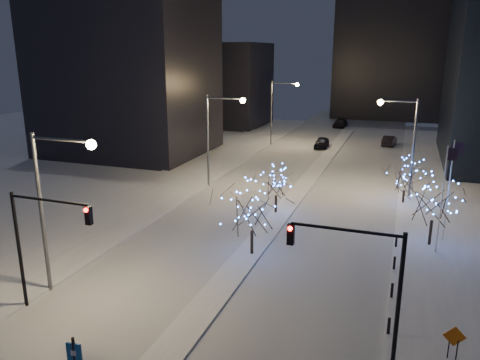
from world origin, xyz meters
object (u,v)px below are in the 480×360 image
at_px(car_far, 340,123).
at_px(traffic_signal_east, 364,275).
at_px(street_lamp_w_far, 278,104).
at_px(traffic_signal_west, 39,234).
at_px(car_near, 322,143).
at_px(construction_sign, 454,339).
at_px(street_lamp_w_mid, 217,128).
at_px(car_mid, 389,141).
at_px(holiday_tree_plaza_far, 405,177).
at_px(holiday_tree_plaza_near, 434,198).
at_px(holiday_tree_median_far, 276,182).
at_px(street_lamp_w_near, 53,193).
at_px(street_lamp_east, 405,135).
at_px(holiday_tree_median_near, 252,207).

bearing_deg(car_far, traffic_signal_east, -78.27).
height_order(street_lamp_w_far, traffic_signal_east, street_lamp_w_far).
relative_size(traffic_signal_west, car_near, 1.45).
xyz_separation_m(traffic_signal_west, construction_sign, (21.62, 2.86, -3.55)).
xyz_separation_m(street_lamp_w_mid, car_mid, (16.80, 30.67, -5.71)).
relative_size(car_far, construction_sign, 3.08).
bearing_deg(car_mid, holiday_tree_plaza_far, 102.38).
xyz_separation_m(street_lamp_w_mid, street_lamp_w_far, (0.00, 25.00, 0.00)).
distance_m(street_lamp_w_mid, car_near, 26.77).
height_order(car_near, holiday_tree_plaza_near, holiday_tree_plaza_near).
bearing_deg(holiday_tree_plaza_near, holiday_tree_median_far, 166.22).
bearing_deg(holiday_tree_plaza_far, traffic_signal_west, -124.51).
relative_size(car_near, holiday_tree_plaza_near, 0.76).
height_order(street_lamp_w_mid, street_lamp_w_far, same).
xyz_separation_m(car_mid, holiday_tree_plaza_near, (4.74, -40.32, 3.12)).
xyz_separation_m(street_lamp_w_near, street_lamp_w_mid, (0.00, 25.00, 0.00)).
xyz_separation_m(street_lamp_east, holiday_tree_plaza_near, (2.51, -12.64, -2.54)).
xyz_separation_m(car_near, holiday_tree_plaza_near, (14.48, -34.84, 3.09)).
height_order(car_far, holiday_tree_plaza_near, holiday_tree_plaza_near).
height_order(street_lamp_w_mid, car_far, street_lamp_w_mid).
distance_m(car_far, holiday_tree_median_far, 53.32).
distance_m(street_lamp_w_mid, car_far, 47.66).
xyz_separation_m(street_lamp_east, car_mid, (-2.22, 27.67, -5.66)).
bearing_deg(traffic_signal_east, car_mid, 91.09).
height_order(traffic_signal_east, holiday_tree_median_far, traffic_signal_east).
height_order(holiday_tree_median_near, construction_sign, holiday_tree_median_near).
relative_size(street_lamp_w_mid, car_near, 2.08).
height_order(car_mid, holiday_tree_plaza_near, holiday_tree_plaza_near).
xyz_separation_m(traffic_signal_west, car_mid, (16.30, 57.68, -3.97)).
bearing_deg(car_near, traffic_signal_east, -80.05).
bearing_deg(construction_sign, traffic_signal_west, -176.62).
xyz_separation_m(holiday_tree_plaza_near, holiday_tree_plaza_far, (-2.10, 10.19, -1.15)).
relative_size(street_lamp_east, traffic_signal_west, 1.43).
bearing_deg(construction_sign, street_lamp_w_mid, 128.34).
distance_m(holiday_tree_median_far, construction_sign, 22.45).
bearing_deg(holiday_tree_plaza_far, car_far, 105.21).
relative_size(car_mid, construction_sign, 2.73).
bearing_deg(traffic_signal_east, street_lamp_w_near, 176.79).
bearing_deg(holiday_tree_median_far, holiday_tree_median_near, -85.30).
height_order(car_far, construction_sign, construction_sign).
distance_m(holiday_tree_median_near, holiday_tree_plaza_far, 19.31).
xyz_separation_m(traffic_signal_east, car_near, (-10.82, 51.20, -3.94)).
distance_m(street_lamp_w_near, holiday_tree_median_far, 20.70).
relative_size(street_lamp_w_far, car_mid, 2.09).
bearing_deg(holiday_tree_plaza_near, car_mid, 96.70).
relative_size(street_lamp_w_near, holiday_tree_median_near, 1.75).
distance_m(street_lamp_w_far, traffic_signal_west, 52.04).
distance_m(car_near, holiday_tree_median_near, 41.16).
bearing_deg(construction_sign, holiday_tree_plaza_far, 92.04).
bearing_deg(car_mid, car_far, -51.01).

